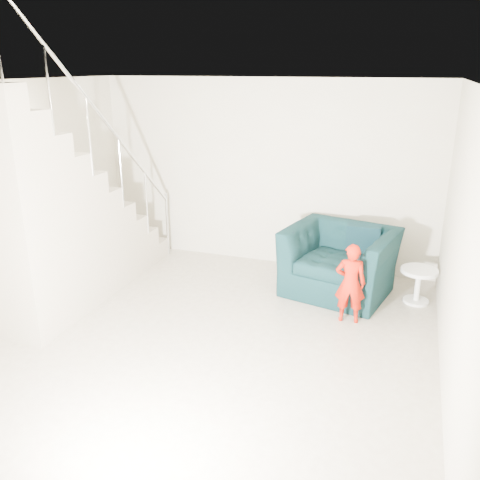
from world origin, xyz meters
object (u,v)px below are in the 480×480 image
Objects in this scene: side_table at (418,280)px; staircase at (56,230)px; toddler at (350,283)px; armchair at (339,261)px.

side_table is 4.53m from staircase.
side_table is (0.75, 0.78, -0.18)m from toddler.
staircase is (-3.26, -1.42, 0.52)m from armchair.
toddler is (0.24, -0.79, 0.05)m from armchair.
toddler is 0.26× the size of staircase.
side_table is at bearing 18.45° from staircase.
armchair reaches higher than side_table.
staircase is at bearing -143.80° from armchair.
side_table is (0.99, -0.01, -0.13)m from armchair.
staircase reaches higher than toddler.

